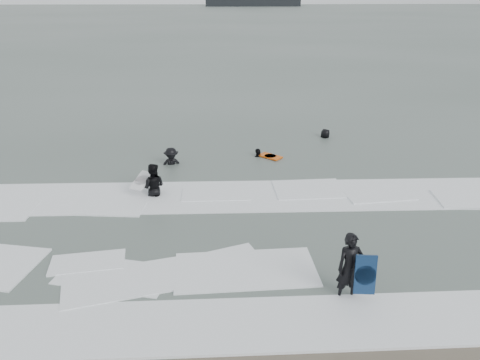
{
  "coord_description": "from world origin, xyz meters",
  "views": [
    {
      "loc": [
        -0.47,
        -8.77,
        6.94
      ],
      "look_at": [
        0.0,
        5.0,
        1.1
      ],
      "focal_mm": 35.0,
      "sensor_mm": 36.0,
      "label": 1
    }
  ],
  "objects_px": {
    "surfer_breaker": "(172,166)",
    "surfer_right_near": "(258,157)",
    "surfer_centre": "(347,298)",
    "surfer_right_far": "(325,139)",
    "surfer_wading": "(154,196)",
    "vessel_horizon": "(253,1)"
  },
  "relations": [
    {
      "from": "surfer_breaker",
      "to": "surfer_right_near",
      "type": "distance_m",
      "value": 3.73
    },
    {
      "from": "surfer_centre",
      "to": "surfer_right_far",
      "type": "bearing_deg",
      "value": 72.47
    },
    {
      "from": "surfer_centre",
      "to": "surfer_right_far",
      "type": "relative_size",
      "value": 1.08
    },
    {
      "from": "surfer_centre",
      "to": "surfer_wading",
      "type": "relative_size",
      "value": 0.99
    },
    {
      "from": "surfer_breaker",
      "to": "surfer_right_far",
      "type": "xyz_separation_m",
      "value": [
        7.03,
        3.41,
        0.0
      ]
    },
    {
      "from": "surfer_wading",
      "to": "surfer_right_near",
      "type": "bearing_deg",
      "value": -132.91
    },
    {
      "from": "surfer_right_near",
      "to": "surfer_centre",
      "type": "bearing_deg",
      "value": 74.41
    },
    {
      "from": "surfer_breaker",
      "to": "surfer_right_far",
      "type": "bearing_deg",
      "value": 13.3
    },
    {
      "from": "surfer_centre",
      "to": "surfer_right_near",
      "type": "height_order",
      "value": "surfer_centre"
    },
    {
      "from": "surfer_right_near",
      "to": "surfer_wading",
      "type": "bearing_deg",
      "value": 19.96
    },
    {
      "from": "surfer_breaker",
      "to": "surfer_right_near",
      "type": "height_order",
      "value": "surfer_breaker"
    },
    {
      "from": "surfer_right_far",
      "to": "surfer_breaker",
      "type": "bearing_deg",
      "value": -15.19
    },
    {
      "from": "surfer_centre",
      "to": "surfer_right_near",
      "type": "relative_size",
      "value": 1.12
    },
    {
      "from": "surfer_wading",
      "to": "surfer_breaker",
      "type": "distance_m",
      "value": 2.93
    },
    {
      "from": "vessel_horizon",
      "to": "surfer_right_far",
      "type": "bearing_deg",
      "value": -91.93
    },
    {
      "from": "surfer_right_near",
      "to": "surfer_right_far",
      "type": "distance_m",
      "value": 4.24
    },
    {
      "from": "surfer_wading",
      "to": "surfer_right_far",
      "type": "distance_m",
      "value": 9.7
    },
    {
      "from": "surfer_wading",
      "to": "surfer_right_near",
      "type": "xyz_separation_m",
      "value": [
        3.95,
        3.8,
        0.0
      ]
    },
    {
      "from": "surfer_centre",
      "to": "vessel_horizon",
      "type": "bearing_deg",
      "value": 79.11
    },
    {
      "from": "surfer_breaker",
      "to": "surfer_right_near",
      "type": "xyz_separation_m",
      "value": [
        3.62,
        0.89,
        0.0
      ]
    },
    {
      "from": "surfer_breaker",
      "to": "vessel_horizon",
      "type": "distance_m",
      "value": 138.27
    },
    {
      "from": "surfer_centre",
      "to": "surfer_right_far",
      "type": "distance_m",
      "value": 12.44
    }
  ]
}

